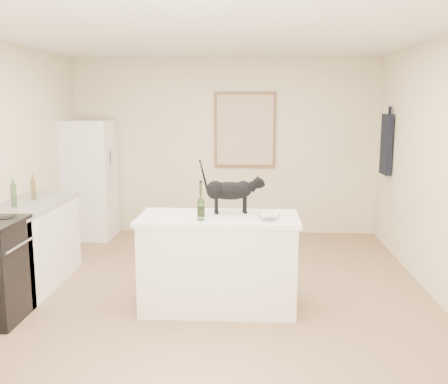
% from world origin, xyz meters
% --- Properties ---
extents(floor, '(5.50, 5.50, 0.00)m').
position_xyz_m(floor, '(0.00, 0.00, 0.00)').
color(floor, '#94714F').
rests_on(floor, ground).
extents(ceiling, '(5.50, 5.50, 0.00)m').
position_xyz_m(ceiling, '(0.00, 0.00, 2.60)').
color(ceiling, white).
rests_on(ceiling, ground).
extents(wall_back, '(4.50, 0.00, 4.50)m').
position_xyz_m(wall_back, '(0.00, 2.75, 1.30)').
color(wall_back, beige).
rests_on(wall_back, ground).
extents(wall_front, '(4.50, 0.00, 4.50)m').
position_xyz_m(wall_front, '(0.00, -2.75, 1.30)').
color(wall_front, beige).
rests_on(wall_front, ground).
extents(wall_right, '(0.00, 5.50, 5.50)m').
position_xyz_m(wall_right, '(2.25, 0.00, 1.30)').
color(wall_right, beige).
rests_on(wall_right, ground).
extents(island_base, '(1.44, 0.67, 0.86)m').
position_xyz_m(island_base, '(0.10, -0.20, 0.43)').
color(island_base, white).
rests_on(island_base, floor).
extents(island_top, '(1.50, 0.70, 0.04)m').
position_xyz_m(island_top, '(0.10, -0.20, 0.88)').
color(island_top, white).
rests_on(island_top, island_base).
extents(left_cabinets, '(0.60, 1.40, 0.86)m').
position_xyz_m(left_cabinets, '(-1.95, 0.30, 0.43)').
color(left_cabinets, white).
rests_on(left_cabinets, floor).
extents(left_countertop, '(0.62, 1.44, 0.04)m').
position_xyz_m(left_countertop, '(-1.95, 0.30, 0.88)').
color(left_countertop, gray).
rests_on(left_countertop, left_cabinets).
extents(fridge, '(0.68, 0.68, 1.70)m').
position_xyz_m(fridge, '(-1.95, 2.35, 0.85)').
color(fridge, white).
rests_on(fridge, floor).
extents(artwork_frame, '(0.90, 0.03, 1.10)m').
position_xyz_m(artwork_frame, '(0.30, 2.72, 1.55)').
color(artwork_frame, brown).
rests_on(artwork_frame, wall_back).
extents(artwork_canvas, '(0.82, 0.00, 1.02)m').
position_xyz_m(artwork_canvas, '(0.30, 2.70, 1.55)').
color(artwork_canvas, beige).
rests_on(artwork_canvas, wall_back).
extents(hanging_garment, '(0.08, 0.34, 0.80)m').
position_xyz_m(hanging_garment, '(2.19, 2.05, 1.40)').
color(hanging_garment, black).
rests_on(hanging_garment, wall_right).
extents(black_cat, '(0.57, 0.25, 0.39)m').
position_xyz_m(black_cat, '(0.20, -0.05, 1.09)').
color(black_cat, black).
rests_on(black_cat, island_top).
extents(wine_bottle, '(0.08, 0.08, 0.31)m').
position_xyz_m(wine_bottle, '(-0.05, -0.37, 1.06)').
color(wine_bottle, '#306227').
rests_on(wine_bottle, island_top).
extents(glass_bowl, '(0.22, 0.22, 0.05)m').
position_xyz_m(glass_bowl, '(0.57, -0.35, 0.93)').
color(glass_bowl, white).
rests_on(glass_bowl, island_top).
extents(fridge_paper, '(0.04, 0.15, 0.19)m').
position_xyz_m(fridge_paper, '(-1.60, 2.33, 1.17)').
color(fridge_paper, beige).
rests_on(fridge_paper, fridge).
extents(counter_bottle_cluster, '(0.08, 0.48, 0.23)m').
position_xyz_m(counter_bottle_cluster, '(-1.99, 0.30, 1.01)').
color(counter_bottle_cluster, brown).
rests_on(counter_bottle_cluster, left_countertop).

